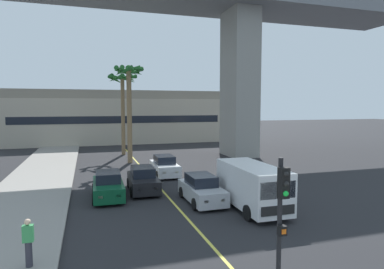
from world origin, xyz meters
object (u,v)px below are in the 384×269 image
Objects in this scene: car_queue_second at (165,166)px; car_queue_third at (108,186)px; car_queue_front at (143,180)px; car_queue_fourth at (202,190)px; traffic_light_median_near at (281,217)px; palm_tree_near_median at (129,88)px; palm_tree_mid_median at (123,90)px; pedestrian_mid_block at (28,242)px; delivery_van at (252,185)px.

car_queue_second and car_queue_third have the same top height.
car_queue_front is 1.01× the size of car_queue_third.
traffic_light_median_near is (-1.58, -10.60, 1.99)m from car_queue_fourth.
traffic_light_median_near is 25.49m from palm_tree_near_median.
car_queue_front is at bearing -118.96° from car_queue_second.
palm_tree_mid_median is 5.56× the size of pedestrian_mid_block.
car_queue_front is 10.66m from pedestrian_mid_block.
palm_tree_mid_median reaches higher than car_queue_second.
traffic_light_median_near is (-3.69, -8.53, 1.43)m from delivery_van.
car_queue_third is 19.02m from palm_tree_mid_median.
palm_tree_near_median reaches higher than traffic_light_median_near.
palm_tree_mid_median is at bearing 98.71° from car_queue_second.
car_queue_fourth is 2.53× the size of pedestrian_mid_block.
palm_tree_near_median is (-2.26, 14.49, 6.42)m from car_queue_fourth.
car_queue_fourth is 3.00m from delivery_van.
delivery_van is at bearing -32.47° from car_queue_third.
palm_tree_mid_median reaches higher than car_queue_fourth.
pedestrian_mid_block is at bearing -119.47° from car_queue_second.
pedestrian_mid_block is at bearing -144.17° from car_queue_fourth.
delivery_van is at bearing -75.24° from palm_tree_near_median.
car_queue_third is at bearing 104.73° from traffic_light_median_near.
car_queue_front is 14.22m from traffic_light_median_near.
car_queue_fourth is (5.02, -2.46, 0.00)m from car_queue_third.
pedestrian_mid_block is (-5.80, -25.97, -6.17)m from palm_tree_mid_median.
car_queue_fourth is 10.90m from traffic_light_median_near.
car_queue_fourth is 21.28m from palm_tree_mid_median.
delivery_van is 18.10m from palm_tree_near_median.
car_queue_second is 18.53m from traffic_light_median_near.
palm_tree_near_median is 5.73× the size of pedestrian_mid_block.
car_queue_front is at bearing 23.43° from car_queue_third.
car_queue_third and car_queue_fourth have the same top height.
traffic_light_median_near reaches higher than car_queue_second.
car_queue_third is 13.65m from traffic_light_median_near.
palm_tree_mid_median reaches higher than delivery_van.
palm_tree_mid_median reaches higher than car_queue_front.
delivery_van reaches higher than car_queue_fourth.
palm_tree_mid_median reaches higher than pedestrian_mid_block.
car_queue_second is 7.79m from car_queue_fourth.
traffic_light_median_near is at bearing -98.50° from car_queue_fourth.
pedestrian_mid_block is at bearing -110.19° from car_queue_third.
palm_tree_near_median reaches higher than car_queue_third.
car_queue_front is at bearing 94.88° from traffic_light_median_near.
car_queue_front is at bearing 60.29° from pedestrian_mid_block.
car_queue_fourth is 16.01m from palm_tree_near_median.
palm_tree_mid_median is at bearing 101.13° from delivery_van.
palm_tree_near_median is at bearing -89.91° from palm_tree_mid_median.
palm_tree_mid_median reaches higher than car_queue_third.
car_queue_second is 15.63m from pedestrian_mid_block.
palm_tree_near_median reaches higher than car_queue_second.
car_queue_second is 2.54× the size of pedestrian_mid_block.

